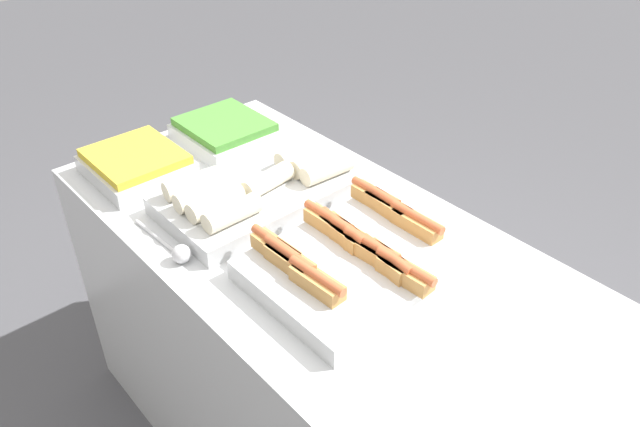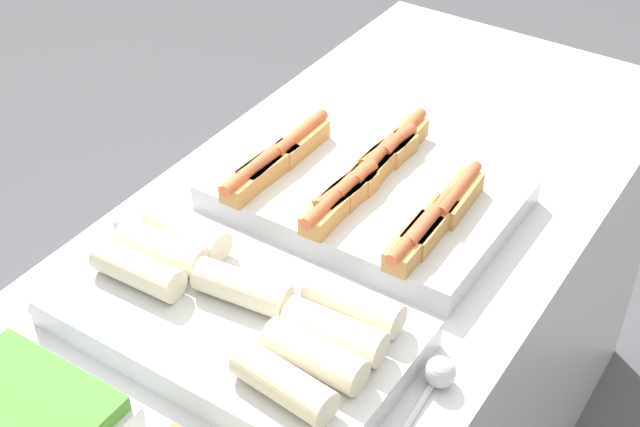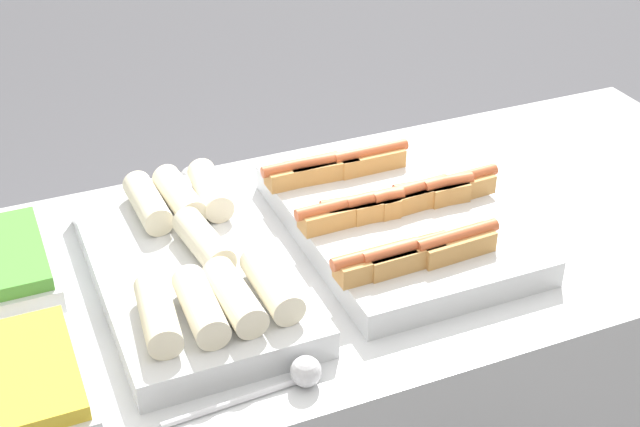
% 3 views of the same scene
% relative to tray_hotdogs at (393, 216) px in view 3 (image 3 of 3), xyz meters
% --- Properties ---
extents(counter, '(1.72, 0.75, 0.87)m').
position_rel_tray_hotdogs_xyz_m(counter, '(-0.06, 0.00, -0.47)').
color(counter, silver).
rests_on(counter, ground_plane).
extents(tray_hotdogs, '(0.41, 0.51, 0.10)m').
position_rel_tray_hotdogs_xyz_m(tray_hotdogs, '(0.00, 0.00, 0.00)').
color(tray_hotdogs, silver).
rests_on(tray_hotdogs, counter).
extents(tray_wraps, '(0.31, 0.55, 0.10)m').
position_rel_tray_hotdogs_xyz_m(tray_wraps, '(-0.38, -0.01, 0.00)').
color(tray_wraps, silver).
rests_on(tray_wraps, counter).
extents(serving_spoon_near, '(0.24, 0.05, 0.05)m').
position_rel_tray_hotdogs_xyz_m(serving_spoon_near, '(-0.32, -0.31, -0.02)').
color(serving_spoon_near, silver).
rests_on(serving_spoon_near, counter).
extents(serving_spoon_far, '(0.25, 0.05, 0.05)m').
position_rel_tray_hotdogs_xyz_m(serving_spoon_far, '(-0.31, 0.31, -0.02)').
color(serving_spoon_far, silver).
rests_on(serving_spoon_far, counter).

